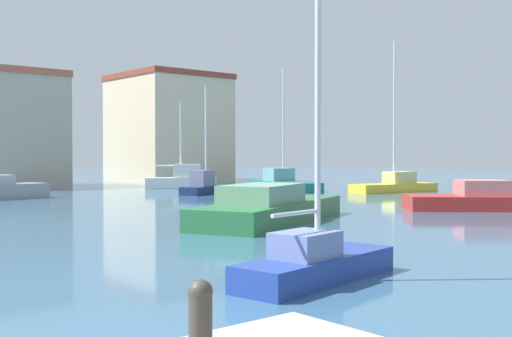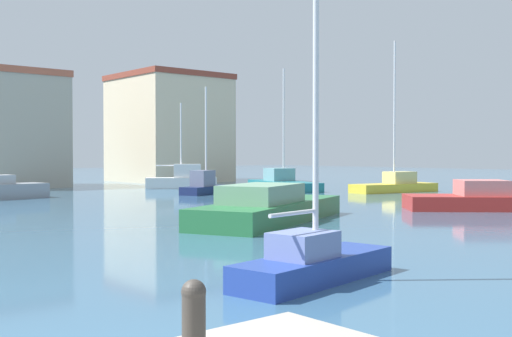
{
  "view_description": "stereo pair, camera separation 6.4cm",
  "coord_description": "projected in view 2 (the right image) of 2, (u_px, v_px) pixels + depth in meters",
  "views": [
    {
      "loc": [
        -1.77,
        -5.46,
        2.56
      ],
      "look_at": [
        20.38,
        20.42,
        1.76
      ],
      "focal_mm": 44.29,
      "sensor_mm": 36.0,
      "label": 1
    },
    {
      "loc": [
        -1.72,
        -5.51,
        2.56
      ],
      "look_at": [
        20.38,
        20.42,
        1.76
      ],
      "focal_mm": 44.29,
      "sensor_mm": 36.0,
      "label": 2
    }
  ],
  "objects": [
    {
      "name": "sailboat_blue_distant_north",
      "position": [
        313.0,
        259.0,
        12.57
      ],
      "size": [
        4.3,
        1.9,
        7.09
      ],
      "color": "#233D93",
      "rests_on": "water"
    },
    {
      "name": "sailboat_navy_outer_mooring",
      "position": [
        205.0,
        185.0,
        39.94
      ],
      "size": [
        4.29,
        2.73,
        6.8
      ],
      "color": "#19234C",
      "rests_on": "water"
    },
    {
      "name": "sailboat_yellow_far_right",
      "position": [
        395.0,
        184.0,
        41.98
      ],
      "size": [
        6.56,
        2.83,
        10.03
      ],
      "color": "gold",
      "rests_on": "water"
    },
    {
      "name": "warehouse_block",
      "position": [
        169.0,
        128.0,
        58.37
      ],
      "size": [
        8.67,
        9.45,
        9.83
      ],
      "color": "beige",
      "rests_on": "ground"
    },
    {
      "name": "sailboat_teal_behind_lamppost",
      "position": [
        283.0,
        183.0,
        44.48
      ],
      "size": [
        4.54,
        7.86,
        8.53
      ],
      "color": "#1E707A",
      "rests_on": "water"
    },
    {
      "name": "motorboat_red_distant_east",
      "position": [
        488.0,
        200.0,
        28.71
      ],
      "size": [
        7.19,
        6.94,
        1.36
      ],
      "color": "#B22823",
      "rests_on": "water"
    },
    {
      "name": "motorboat_green_inner_mooring",
      "position": [
        269.0,
        208.0,
        23.52
      ],
      "size": [
        9.05,
        6.02,
        1.44
      ],
      "color": "#28703D",
      "rests_on": "water"
    },
    {
      "name": "water",
      "position": [
        177.0,
        207.0,
        30.31
      ],
      "size": [
        160.0,
        160.0,
        0.0
      ],
      "primitive_type": "plane",
      "color": "#38607F",
      "rests_on": "ground"
    },
    {
      "name": "mooring_bollard",
      "position": [
        194.0,
        315.0,
        5.14
      ],
      "size": [
        0.21,
        0.21,
        0.65
      ],
      "color": "#38332D",
      "rests_on": "pier_quay"
    },
    {
      "name": "harbor_office",
      "position": [
        8.0,
        129.0,
        48.3
      ],
      "size": [
        7.12,
        7.96,
        8.83
      ],
      "color": "#B2A893",
      "rests_on": "ground"
    },
    {
      "name": "sailboat_white_far_left",
      "position": [
        183.0,
        179.0,
        46.64
      ],
      "size": [
        5.16,
        4.06,
        6.31
      ],
      "color": "white",
      "rests_on": "water"
    }
  ]
}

